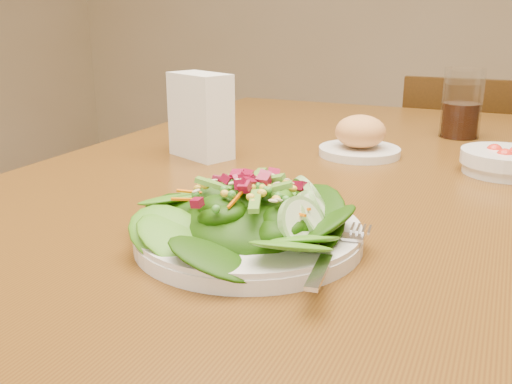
# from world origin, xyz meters

# --- Properties ---
(dining_table) EXTENTS (0.90, 1.40, 0.75)m
(dining_table) POSITION_xyz_m (0.00, 0.00, 0.65)
(dining_table) COLOR #5D3A11
(dining_table) RESTS_ON ground_plane
(chair_far) EXTENTS (0.38, 0.39, 0.82)m
(chair_far) POSITION_xyz_m (0.17, 0.93, 0.43)
(chair_far) COLOR black
(chair_far) RESTS_ON ground_plane
(salad_plate) EXTENTS (0.25, 0.25, 0.07)m
(salad_plate) POSITION_xyz_m (0.03, -0.31, 0.78)
(salad_plate) COLOR silver
(salad_plate) RESTS_ON dining_table
(bread_plate) EXTENTS (0.14, 0.14, 0.07)m
(bread_plate) POSITION_xyz_m (0.03, 0.13, 0.78)
(bread_plate) COLOR silver
(bread_plate) RESTS_ON dining_table
(tomato_bowl) EXTENTS (0.13, 0.13, 0.04)m
(tomato_bowl) POSITION_xyz_m (0.27, 0.11, 0.77)
(tomato_bowl) COLOR silver
(tomato_bowl) RESTS_ON dining_table
(drinking_glass) EXTENTS (0.08, 0.08, 0.14)m
(drinking_glass) POSITION_xyz_m (0.18, 0.37, 0.81)
(drinking_glass) COLOR silver
(drinking_glass) RESTS_ON dining_table
(napkin_holder) EXTENTS (0.13, 0.10, 0.14)m
(napkin_holder) POSITION_xyz_m (-0.22, 0.02, 0.83)
(napkin_holder) COLOR white
(napkin_holder) RESTS_ON dining_table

